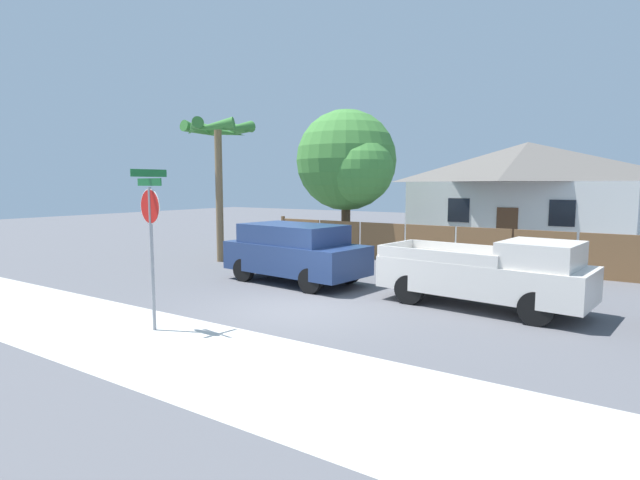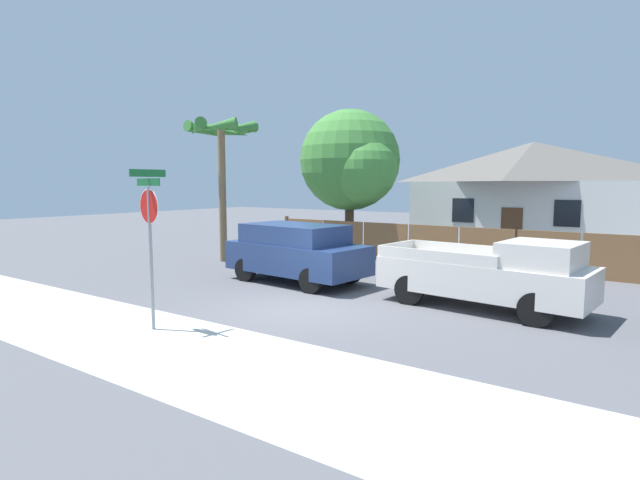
{
  "view_description": "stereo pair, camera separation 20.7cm",
  "coord_description": "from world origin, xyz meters",
  "px_view_note": "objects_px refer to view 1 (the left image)",
  "views": [
    {
      "loc": [
        7.01,
        -9.51,
        3.0
      ],
      "look_at": [
        0.04,
        0.95,
        1.6
      ],
      "focal_mm": 28.0,
      "sensor_mm": 36.0,
      "label": 1
    },
    {
      "loc": [
        7.18,
        -9.4,
        3.0
      ],
      "look_at": [
        0.04,
        0.95,
        1.6
      ],
      "focal_mm": 28.0,
      "sensor_mm": 36.0,
      "label": 2
    }
  ],
  "objects_px": {
    "palm_tree": "(218,141)",
    "red_suv": "(295,251)",
    "stop_sign": "(151,222)",
    "house": "(526,192)",
    "oak_tree": "(349,162)",
    "orange_pickup": "(490,274)"
  },
  "relations": [
    {
      "from": "red_suv",
      "to": "orange_pickup",
      "type": "relative_size",
      "value": 0.9
    },
    {
      "from": "palm_tree",
      "to": "red_suv",
      "type": "bearing_deg",
      "value": -19.7
    },
    {
      "from": "red_suv",
      "to": "stop_sign",
      "type": "height_order",
      "value": "stop_sign"
    },
    {
      "from": "oak_tree",
      "to": "palm_tree",
      "type": "height_order",
      "value": "oak_tree"
    },
    {
      "from": "house",
      "to": "oak_tree",
      "type": "relative_size",
      "value": 1.67
    },
    {
      "from": "house",
      "to": "oak_tree",
      "type": "height_order",
      "value": "oak_tree"
    },
    {
      "from": "house",
      "to": "palm_tree",
      "type": "relative_size",
      "value": 1.92
    },
    {
      "from": "palm_tree",
      "to": "red_suv",
      "type": "relative_size",
      "value": 1.18
    },
    {
      "from": "stop_sign",
      "to": "oak_tree",
      "type": "bearing_deg",
      "value": 109.71
    },
    {
      "from": "house",
      "to": "red_suv",
      "type": "xyz_separation_m",
      "value": [
        -3.77,
        -14.15,
        -1.66
      ]
    },
    {
      "from": "orange_pickup",
      "to": "house",
      "type": "bearing_deg",
      "value": 104.31
    },
    {
      "from": "palm_tree",
      "to": "orange_pickup",
      "type": "xyz_separation_m",
      "value": [
        10.83,
        -1.8,
        -3.81
      ]
    },
    {
      "from": "house",
      "to": "red_suv",
      "type": "height_order",
      "value": "house"
    },
    {
      "from": "house",
      "to": "orange_pickup",
      "type": "xyz_separation_m",
      "value": [
        2.1,
        -14.18,
        -1.78
      ]
    },
    {
      "from": "orange_pickup",
      "to": "stop_sign",
      "type": "height_order",
      "value": "stop_sign"
    },
    {
      "from": "house",
      "to": "oak_tree",
      "type": "bearing_deg",
      "value": -128.15
    },
    {
      "from": "orange_pickup",
      "to": "stop_sign",
      "type": "relative_size",
      "value": 1.54
    },
    {
      "from": "oak_tree",
      "to": "orange_pickup",
      "type": "bearing_deg",
      "value": -40.45
    },
    {
      "from": "palm_tree",
      "to": "orange_pickup",
      "type": "bearing_deg",
      "value": -9.43
    },
    {
      "from": "red_suv",
      "to": "orange_pickup",
      "type": "height_order",
      "value": "red_suv"
    },
    {
      "from": "orange_pickup",
      "to": "stop_sign",
      "type": "bearing_deg",
      "value": -126.89
    },
    {
      "from": "red_suv",
      "to": "oak_tree",
      "type": "bearing_deg",
      "value": 112.86
    }
  ]
}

